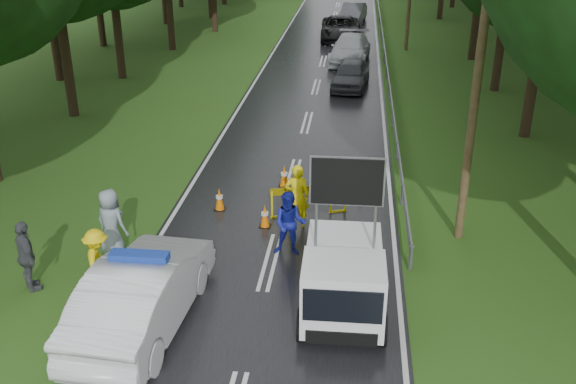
# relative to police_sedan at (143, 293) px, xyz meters

# --- Properties ---
(ground) EXTENTS (160.00, 160.00, 0.00)m
(ground) POSITION_rel_police_sedan_xyz_m (2.44, 3.11, -0.86)
(ground) COLOR #2C4F16
(ground) RESTS_ON ground
(road) EXTENTS (7.00, 140.00, 0.02)m
(road) POSITION_rel_police_sedan_xyz_m (2.44, 33.11, -0.85)
(road) COLOR black
(road) RESTS_ON ground
(guardrail) EXTENTS (0.12, 60.06, 0.70)m
(guardrail) POSITION_rel_police_sedan_xyz_m (6.14, 32.77, -0.31)
(guardrail) COLOR gray
(guardrail) RESTS_ON ground
(utility_pole_near) EXTENTS (1.40, 0.24, 10.00)m
(utility_pole_near) POSITION_rel_police_sedan_xyz_m (7.64, 5.11, 4.20)
(utility_pole_near) COLOR #412F1E
(utility_pole_near) RESTS_ON ground
(police_sedan) EXTENTS (2.17, 5.32, 1.89)m
(police_sedan) POSITION_rel_police_sedan_xyz_m (0.00, 0.00, 0.00)
(police_sedan) COLOR white
(police_sedan) RESTS_ON ground
(work_truck) EXTENTS (1.98, 4.31, 3.41)m
(work_truck) POSITION_rel_police_sedan_xyz_m (4.42, 1.08, 0.06)
(work_truck) COLOR gray
(work_truck) RESTS_ON ground
(barrier) EXTENTS (2.30, 0.78, 0.99)m
(barrier) POSITION_rel_police_sedan_xyz_m (3.24, 6.03, -0.11)
(barrier) COLOR yellow
(barrier) RESTS_ON ground
(officer) EXTENTS (0.78, 0.57, 1.98)m
(officer) POSITION_rel_police_sedan_xyz_m (2.94, 5.22, 0.13)
(officer) COLOR yellow
(officer) RESTS_ON ground
(civilian) EXTENTS (0.90, 0.71, 1.83)m
(civilian) POSITION_rel_police_sedan_xyz_m (2.91, 3.61, 0.05)
(civilian) COLOR navy
(civilian) RESTS_ON ground
(bystander_left) EXTENTS (0.92, 1.21, 1.67)m
(bystander_left) POSITION_rel_police_sedan_xyz_m (-1.56, 1.29, -0.03)
(bystander_left) COLOR yellow
(bystander_left) RESTS_ON ground
(bystander_mid) EXTENTS (1.07, 1.11, 1.87)m
(bystander_mid) POSITION_rel_police_sedan_xyz_m (-3.29, 1.14, 0.07)
(bystander_mid) COLOR #45474D
(bystander_mid) RESTS_ON ground
(bystander_right) EXTENTS (1.09, 0.91, 1.91)m
(bystander_right) POSITION_rel_police_sedan_xyz_m (-1.87, 3.08, 0.09)
(bystander_right) COLOR gray
(bystander_right) RESTS_ON ground
(queue_car_first) EXTENTS (2.14, 4.37, 1.44)m
(queue_car_first) POSITION_rel_police_sedan_xyz_m (4.20, 21.13, -0.14)
(queue_car_first) COLOR #393C40
(queue_car_first) RESTS_ON ground
(queue_car_second) EXTENTS (2.64, 5.59, 1.58)m
(queue_car_second) POSITION_rel_police_sedan_xyz_m (4.05, 27.13, -0.07)
(queue_car_second) COLOR #999DA1
(queue_car_second) RESTS_ON ground
(queue_car_third) EXTENTS (2.89, 5.89, 1.61)m
(queue_car_third) POSITION_rel_police_sedan_xyz_m (3.24, 33.89, -0.06)
(queue_car_third) COLOR black
(queue_car_third) RESTS_ON ground
(queue_car_fourth) EXTENTS (2.26, 4.88, 1.55)m
(queue_car_fourth) POSITION_rel_police_sedan_xyz_m (4.00, 40.96, -0.09)
(queue_car_fourth) COLOR #3B3D42
(queue_car_fourth) RESTS_ON ground
(cone_near_left) EXTENTS (0.36, 0.36, 0.75)m
(cone_near_left) POSITION_rel_police_sedan_xyz_m (-0.40, 0.28, -0.50)
(cone_near_left) COLOR black
(cone_near_left) RESTS_ON ground
(cone_center) EXTENTS (0.34, 0.34, 0.73)m
(cone_center) POSITION_rel_police_sedan_xyz_m (2.01, 5.11, -0.51)
(cone_center) COLOR black
(cone_center) RESTS_ON ground
(cone_far) EXTENTS (0.37, 0.37, 0.79)m
(cone_far) POSITION_rel_police_sedan_xyz_m (2.24, 8.11, -0.48)
(cone_far) COLOR black
(cone_far) RESTS_ON ground
(cone_left_mid) EXTENTS (0.35, 0.35, 0.74)m
(cone_left_mid) POSITION_rel_police_sedan_xyz_m (0.43, 6.11, -0.50)
(cone_left_mid) COLOR black
(cone_left_mid) RESTS_ON ground
(cone_right) EXTENTS (0.31, 0.31, 0.65)m
(cone_right) POSITION_rel_police_sedan_xyz_m (4.84, 7.61, -0.55)
(cone_right) COLOR black
(cone_right) RESTS_ON ground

